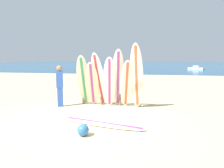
{
  "coord_description": "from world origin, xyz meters",
  "views": [
    {
      "loc": [
        1.95,
        -5.75,
        2.0
      ],
      "look_at": [
        0.42,
        2.5,
        0.88
      ],
      "focal_mm": 30.97,
      "sensor_mm": 36.0,
      "label": 1
    }
  ],
  "objects_px": {
    "surfboard_leaning_center_left": "(99,80)",
    "surfboard_leaning_center": "(109,82)",
    "surfboard_leaning_center_right": "(118,79)",
    "surfboard_leaning_left": "(92,84)",
    "surfboard_leaning_far_left": "(84,81)",
    "beach_ball": "(83,130)",
    "surfboard_rack": "(111,89)",
    "small_boat_offshore": "(196,68)",
    "surfboard_leaning_far_right": "(137,76)",
    "surfboard_leaning_right": "(126,84)",
    "surfboard_lying_on_sand": "(103,123)",
    "beachgoer_standing": "(60,84)"
  },
  "relations": [
    {
      "from": "surfboard_leaning_center_right",
      "to": "beachgoer_standing",
      "type": "xyz_separation_m",
      "value": [
        -2.37,
        -0.33,
        -0.24
      ]
    },
    {
      "from": "surfboard_lying_on_sand",
      "to": "beachgoer_standing",
      "type": "bearing_deg",
      "value": 140.39
    },
    {
      "from": "surfboard_leaning_far_left",
      "to": "small_boat_offshore",
      "type": "relative_size",
      "value": 0.78
    },
    {
      "from": "surfboard_leaning_far_left",
      "to": "surfboard_leaning_far_right",
      "type": "bearing_deg",
      "value": -1.32
    },
    {
      "from": "surfboard_leaning_right",
      "to": "surfboard_leaning_center",
      "type": "bearing_deg",
      "value": 176.09
    },
    {
      "from": "surfboard_leaning_center_right",
      "to": "beach_ball",
      "type": "distance_m",
      "value": 3.3
    },
    {
      "from": "surfboard_leaning_center",
      "to": "surfboard_leaning_center_right",
      "type": "height_order",
      "value": "surfboard_leaning_center_right"
    },
    {
      "from": "surfboard_leaning_far_right",
      "to": "surfboard_leaning_center",
      "type": "bearing_deg",
      "value": 178.96
    },
    {
      "from": "beachgoer_standing",
      "to": "small_boat_offshore",
      "type": "relative_size",
      "value": 0.62
    },
    {
      "from": "surfboard_rack",
      "to": "surfboard_leaning_right",
      "type": "height_order",
      "value": "surfboard_leaning_right"
    },
    {
      "from": "surfboard_rack",
      "to": "surfboard_leaning_far_right",
      "type": "height_order",
      "value": "surfboard_leaning_far_right"
    },
    {
      "from": "surfboard_rack",
      "to": "beachgoer_standing",
      "type": "relative_size",
      "value": 1.49
    },
    {
      "from": "surfboard_leaning_center_left",
      "to": "surfboard_rack",
      "type": "bearing_deg",
      "value": 39.69
    },
    {
      "from": "beach_ball",
      "to": "surfboard_leaning_center_right",
      "type": "bearing_deg",
      "value": 82.05
    },
    {
      "from": "surfboard_lying_on_sand",
      "to": "small_boat_offshore",
      "type": "height_order",
      "value": "small_boat_offshore"
    },
    {
      "from": "surfboard_leaning_center",
      "to": "surfboard_leaning_far_left",
      "type": "bearing_deg",
      "value": 178.4
    },
    {
      "from": "surfboard_lying_on_sand",
      "to": "beach_ball",
      "type": "relative_size",
      "value": 8.89
    },
    {
      "from": "surfboard_rack",
      "to": "surfboard_leaning_right",
      "type": "relative_size",
      "value": 1.3
    },
    {
      "from": "surfboard_leaning_far_right",
      "to": "surfboard_lying_on_sand",
      "type": "xyz_separation_m",
      "value": [
        -0.88,
        -2.07,
        -1.26
      ]
    },
    {
      "from": "surfboard_lying_on_sand",
      "to": "surfboard_rack",
      "type": "bearing_deg",
      "value": 95.13
    },
    {
      "from": "surfboard_leaning_center_left",
      "to": "surfboard_leaning_center",
      "type": "xyz_separation_m",
      "value": [
        0.43,
        -0.03,
        -0.08
      ]
    },
    {
      "from": "surfboard_leaning_left",
      "to": "surfboard_leaning_center",
      "type": "distance_m",
      "value": 0.74
    },
    {
      "from": "surfboard_leaning_center_left",
      "to": "surfboard_leaning_far_left",
      "type": "bearing_deg",
      "value": 179.69
    },
    {
      "from": "surfboard_leaning_center",
      "to": "surfboard_leaning_far_right",
      "type": "xyz_separation_m",
      "value": [
        1.09,
        -0.02,
        0.26
      ]
    },
    {
      "from": "surfboard_leaning_far_left",
      "to": "beach_ball",
      "type": "relative_size",
      "value": 6.9
    },
    {
      "from": "surfboard_leaning_far_left",
      "to": "surfboard_leaning_left",
      "type": "distance_m",
      "value": 0.39
    },
    {
      "from": "surfboard_rack",
      "to": "surfboard_leaning_center_right",
      "type": "height_order",
      "value": "surfboard_leaning_center_right"
    },
    {
      "from": "surfboard_rack",
      "to": "surfboard_leaning_right",
      "type": "bearing_deg",
      "value": -30.24
    },
    {
      "from": "surfboard_leaning_center_right",
      "to": "surfboard_rack",
      "type": "bearing_deg",
      "value": 141.39
    },
    {
      "from": "surfboard_leaning_far_left",
      "to": "surfboard_leaning_center_right",
      "type": "distance_m",
      "value": 1.44
    },
    {
      "from": "surfboard_rack",
      "to": "surfboard_leaning_center_left",
      "type": "height_order",
      "value": "surfboard_leaning_center_left"
    },
    {
      "from": "surfboard_leaning_far_left",
      "to": "beachgoer_standing",
      "type": "distance_m",
      "value": 0.99
    },
    {
      "from": "surfboard_leaning_far_left",
      "to": "surfboard_lying_on_sand",
      "type": "height_order",
      "value": "surfboard_leaning_far_left"
    },
    {
      "from": "surfboard_leaning_center_right",
      "to": "small_boat_offshore",
      "type": "distance_m",
      "value": 30.26
    },
    {
      "from": "surfboard_lying_on_sand",
      "to": "surfboard_leaning_left",
      "type": "bearing_deg",
      "value": 113.89
    },
    {
      "from": "surfboard_leaning_center",
      "to": "surfboard_leaning_left",
      "type": "bearing_deg",
      "value": 178.55
    },
    {
      "from": "surfboard_rack",
      "to": "beach_ball",
      "type": "height_order",
      "value": "surfboard_rack"
    },
    {
      "from": "surfboard_leaning_center_left",
      "to": "small_boat_offshore",
      "type": "distance_m",
      "value": 30.57
    },
    {
      "from": "surfboard_leaning_far_right",
      "to": "beach_ball",
      "type": "bearing_deg",
      "value": -111.61
    },
    {
      "from": "surfboard_rack",
      "to": "small_boat_offshore",
      "type": "bearing_deg",
      "value": 70.66
    },
    {
      "from": "surfboard_rack",
      "to": "small_boat_offshore",
      "type": "xyz_separation_m",
      "value": [
        9.97,
        28.39,
        -0.43
      ]
    },
    {
      "from": "surfboard_leaning_far_left",
      "to": "beachgoer_standing",
      "type": "bearing_deg",
      "value": -163.99
    },
    {
      "from": "surfboard_leaning_center",
      "to": "beach_ball",
      "type": "relative_size",
      "value": 6.7
    },
    {
      "from": "small_boat_offshore",
      "to": "beach_ball",
      "type": "relative_size",
      "value": 8.88
    },
    {
      "from": "surfboard_leaning_center",
      "to": "surfboard_leaning_center_right",
      "type": "xyz_separation_m",
      "value": [
        0.33,
        0.09,
        0.15
      ]
    },
    {
      "from": "surfboard_leaning_center_right",
      "to": "surfboard_leaning_right",
      "type": "xyz_separation_m",
      "value": [
        0.36,
        -0.14,
        -0.2
      ]
    },
    {
      "from": "surfboard_leaning_center_left",
      "to": "surfboard_leaning_center_right",
      "type": "distance_m",
      "value": 0.77
    },
    {
      "from": "surfboard_leaning_far_left",
      "to": "surfboard_leaning_far_right",
      "type": "relative_size",
      "value": 0.83
    },
    {
      "from": "surfboard_leaning_right",
      "to": "surfboard_lying_on_sand",
      "type": "height_order",
      "value": "surfboard_leaning_right"
    },
    {
      "from": "beach_ball",
      "to": "surfboard_leaning_center",
      "type": "bearing_deg",
      "value": 88.13
    }
  ]
}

